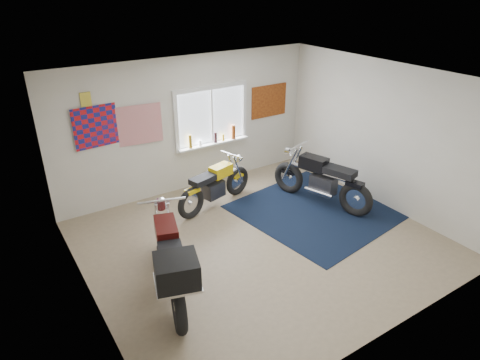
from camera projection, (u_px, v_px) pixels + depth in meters
ground at (260, 242)px, 7.18m from camera, size 5.50×5.50×0.00m
room_shell at (263, 151)px, 6.46m from camera, size 5.50×5.50×5.50m
navy_rug at (315, 211)px, 8.10m from camera, size 2.83×2.92×0.01m
window_assembly at (212, 120)px, 8.69m from camera, size 1.66×0.17×1.26m
oil_bottles at (217, 136)px, 8.82m from camera, size 1.10×0.09×0.30m
flag_display at (86, 99)px, 7.18m from camera, size 1.60×0.10×1.17m
triumph_poster at (269, 101)px, 9.33m from camera, size 0.90×0.03×0.70m
yellow_triumph at (215, 186)px, 8.13m from camera, size 1.82×0.70×0.94m
black_chrome_bike at (321, 181)px, 8.18m from camera, size 0.87×2.07×1.10m
maroon_tourer at (171, 262)px, 5.68m from camera, size 1.07×2.25×1.15m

